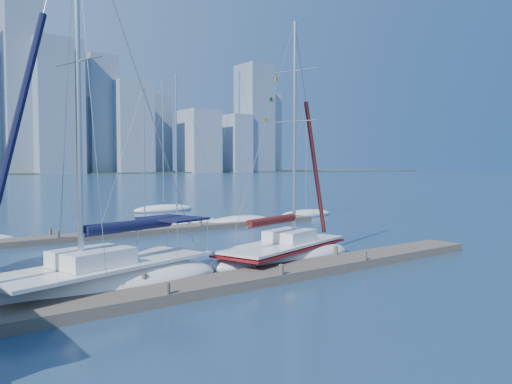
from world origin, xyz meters
TOP-DOWN VIEW (x-y plane):
  - ground at (0.00, 0.00)m, footprint 700.00×700.00m
  - near_dock at (0.00, 0.00)m, footprint 26.00×2.00m
  - far_dock at (2.00, 16.00)m, footprint 30.00×1.80m
  - sailboat_navy at (-5.90, 2.16)m, footprint 9.67×5.34m
  - sailboat_maroon at (2.95, 2.40)m, footprint 8.78×5.05m
  - bg_boat_2 at (3.34, 18.84)m, footprint 7.76×4.00m
  - bg_boat_3 at (5.62, 18.07)m, footprint 7.94×4.76m
  - bg_boat_4 at (10.49, 16.63)m, footprint 6.24×2.81m
  - bg_boat_5 at (19.16, 18.11)m, footprint 6.18×2.92m
  - bg_boat_7 at (10.97, 30.79)m, footprint 6.76×2.78m

SIDE VIEW (x-z plane):
  - ground at x=0.00m, z-range 0.00..0.00m
  - far_dock at x=2.00m, z-range 0.00..0.36m
  - near_dock at x=0.00m, z-range 0.00..0.40m
  - bg_boat_5 at x=19.16m, z-range -5.24..5.69m
  - bg_boat_2 at x=3.34m, z-range -5.24..5.70m
  - bg_boat_3 at x=5.62m, z-range -5.74..6.24m
  - bg_boat_4 at x=10.49m, z-range -5.99..6.51m
  - bg_boat_7 at x=10.97m, z-range -6.64..7.18m
  - sailboat_maroon at x=2.95m, z-range -5.21..7.10m
  - sailboat_navy at x=-5.90m, z-range -6.33..8.56m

